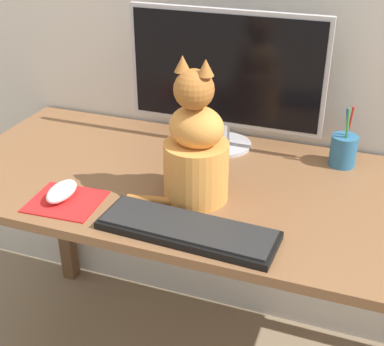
# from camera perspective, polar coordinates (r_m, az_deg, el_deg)

# --- Properties ---
(desk) EXTENTS (1.47, 0.66, 0.72)m
(desk) POSITION_cam_1_polar(r_m,az_deg,el_deg) (1.47, 2.27, -4.34)
(desk) COLOR brown
(desk) RESTS_ON ground_plane
(monitor) EXTENTS (0.57, 0.17, 0.41)m
(monitor) POSITION_cam_1_polar(r_m,az_deg,el_deg) (1.55, 3.56, 10.31)
(monitor) COLOR #B2B2B7
(monitor) RESTS_ON desk
(keyboard) EXTENTS (0.42, 0.15, 0.02)m
(keyboard) POSITION_cam_1_polar(r_m,az_deg,el_deg) (1.22, -0.48, -6.03)
(keyboard) COLOR black
(keyboard) RESTS_ON desk
(mousepad_left) EXTENTS (0.18, 0.16, 0.00)m
(mousepad_left) POSITION_cam_1_polar(r_m,az_deg,el_deg) (1.37, -13.33, -2.97)
(mousepad_left) COLOR red
(mousepad_left) RESTS_ON desk
(computer_mouse_left) EXTENTS (0.06, 0.11, 0.04)m
(computer_mouse_left) POSITION_cam_1_polar(r_m,az_deg,el_deg) (1.38, -13.73, -1.92)
(computer_mouse_left) COLOR white
(computer_mouse_left) RESTS_ON mousepad_left
(cat) EXTENTS (0.25, 0.18, 0.37)m
(cat) POSITION_cam_1_polar(r_m,az_deg,el_deg) (1.29, 0.36, 2.52)
(cat) COLOR #D6893D
(cat) RESTS_ON desk
(pen_cup) EXTENTS (0.07, 0.07, 0.18)m
(pen_cup) POSITION_cam_1_polar(r_m,az_deg,el_deg) (1.55, 15.85, 2.39)
(pen_cup) COLOR #286089
(pen_cup) RESTS_ON desk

